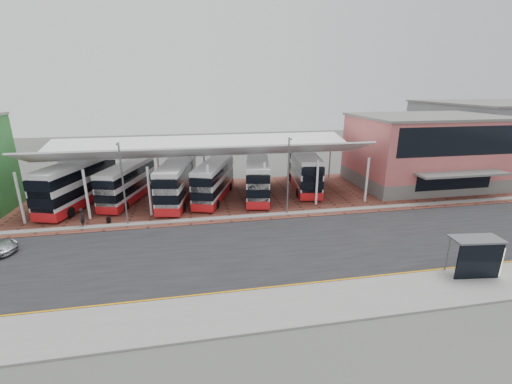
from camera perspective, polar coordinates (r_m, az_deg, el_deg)
The scene contains 20 objects.
ground at distance 30.22m, azimuth 4.72°, elevation -8.18°, with size 140.00×140.00×0.00m, color #484A45.
road at distance 29.36m, azimuth 5.23°, elevation -8.99°, with size 120.00×14.00×0.02m, color black.
forecourt at distance 42.39m, azimuth 2.76°, elevation -0.41°, with size 72.00×16.00×0.06m, color brown.
sidewalk at distance 22.82m, azimuth 10.90°, elevation -17.61°, with size 120.00×4.00×0.14m, color gray.
north_kerb at distance 35.71m, azimuth 2.13°, elevation -3.84°, with size 120.00×0.80×0.14m, color gray.
yellow_line_near at distance 24.39m, azimuth 9.15°, elevation -15.10°, with size 120.00×0.12×0.01m, color #F89E00.
yellow_line_far at distance 24.63m, azimuth 8.91°, elevation -14.74°, with size 120.00×0.12×0.01m, color #F89E00.
canopy at distance 40.83m, azimuth -8.51°, elevation 7.08°, with size 37.00×11.63×7.07m.
terminal at distance 51.05m, azimuth 26.34°, elevation 6.24°, with size 18.40×14.40×9.25m.
lamp_west at distance 34.28m, azimuth -21.31°, elevation 1.58°, with size 0.16×0.90×8.07m.
lamp_east at distance 34.93m, azimuth 5.39°, elevation 3.00°, with size 0.16×0.90×8.07m.
bus_0 at distance 42.94m, azimuth -27.55°, elevation 1.26°, with size 6.18×12.23×4.93m.
bus_1 at distance 42.21m, azimuth -20.60°, elevation 1.43°, with size 5.21×10.60×4.26m.
bus_2 at distance 40.29m, azimuth -12.99°, elevation 1.68°, with size 4.52×11.61×4.67m.
bus_3 at distance 40.57m, azimuth -7.01°, elevation 1.89°, with size 5.67×10.78×4.35m.
bus_4 at distance 41.20m, azimuth 0.26°, elevation 2.40°, with size 4.47×11.32×4.55m.
bus_5 at distance 44.60m, azimuth 8.06°, elevation 3.52°, with size 4.38×11.71×4.72m.
pedestrian at distance 36.48m, azimuth -26.94°, elevation -3.84°, with size 0.67×0.44×1.83m, color black.
suitcase at distance 36.56m, azimuth -23.37°, elevation -4.32°, with size 0.37×0.26×0.63m, color black.
bus_shelter at distance 28.72m, azimuth 33.42°, elevation -8.57°, with size 3.61×1.97×2.77m.
Camera 1 is at (-7.40, -26.21, 13.10)m, focal length 24.00 mm.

